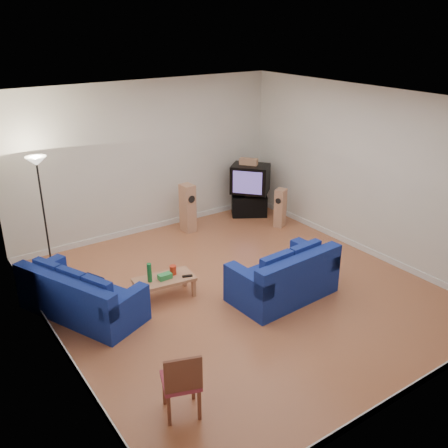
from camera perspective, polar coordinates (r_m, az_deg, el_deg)
room at (r=7.94m, az=1.63°, el=2.04°), size 6.01×6.51×3.21m
sofa_three_seat at (r=8.14m, az=-16.15°, el=-8.19°), size 1.61×2.20×0.78m
sofa_loveseat at (r=8.33m, az=6.96°, el=-6.33°), size 1.79×1.07×0.86m
coffee_table at (r=8.33m, az=-6.85°, el=-6.47°), size 1.04×0.61×0.36m
bottle at (r=8.17m, az=-8.52°, el=-5.52°), size 0.09×0.09×0.32m
tissue_box at (r=8.26m, az=-6.77°, el=-5.96°), size 0.22×0.12×0.09m
red_canister at (r=8.38m, az=-5.85°, el=-5.25°), size 0.12×0.12×0.16m
remote at (r=8.31m, az=-4.21°, el=-5.95°), size 0.18×0.11×0.02m
tv_stand at (r=11.71m, az=2.90°, el=2.16°), size 0.92×0.80×0.49m
av_receiver at (r=11.63m, az=3.12°, el=3.53°), size 0.46×0.42×0.09m
television at (r=11.48m, az=3.01°, el=5.19°), size 1.00×1.02×0.64m
centre_speaker at (r=11.41m, az=2.83°, el=7.13°), size 0.38×0.42×0.14m
speaker_left at (r=10.74m, az=-4.16°, el=1.82°), size 0.26×0.34×1.06m
speaker_right at (r=11.07m, az=6.44°, el=1.84°), size 0.32×0.29×0.87m
floor_lamp at (r=9.31m, az=-20.44°, el=5.04°), size 0.36×0.36×2.12m
dining_chair at (r=5.97m, az=-4.86°, el=-17.44°), size 0.55×0.55×0.90m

